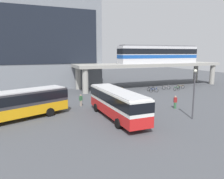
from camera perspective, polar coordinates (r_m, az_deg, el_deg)
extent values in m
plane|color=#47494F|center=(32.48, -5.44, -3.22)|extent=(120.00, 120.00, 0.00)
cube|color=slate|center=(49.95, -19.55, 11.78)|extent=(25.21, 13.61, 19.03)
cube|color=black|center=(43.18, -19.07, 13.48)|extent=(22.69, 0.10, 10.66)
cube|color=#9E9B93|center=(47.21, 10.24, 6.53)|extent=(33.07, 6.82, 0.60)
cylinder|color=#9E9B93|center=(38.71, -7.14, 2.18)|extent=(1.10, 1.10, 4.44)
cylinder|color=#9E9B93|center=(55.39, 25.15, 3.60)|extent=(1.10, 1.10, 4.44)
cylinder|color=#9E9B93|center=(43.72, -8.99, 3.00)|extent=(1.10, 1.10, 4.44)
cylinder|color=#9E9B93|center=(59.01, 21.41, 4.17)|extent=(1.10, 1.10, 4.44)
cube|color=silver|center=(48.26, 12.33, 9.02)|extent=(18.59, 2.90, 3.60)
cube|color=#194CA5|center=(48.26, 12.31, 8.59)|extent=(18.65, 2.96, 0.70)
cube|color=black|center=(48.26, 12.36, 9.87)|extent=(18.65, 2.96, 1.10)
cube|color=slate|center=(48.28, 12.41, 11.30)|extent=(17.85, 2.61, 0.24)
cube|color=red|center=(24.02, 1.25, -5.25)|extent=(2.57, 11.02, 1.10)
cube|color=white|center=(23.71, 1.26, -2.21)|extent=(2.57, 11.02, 1.50)
cube|color=black|center=(23.70, 1.26, -2.04)|extent=(2.61, 11.06, 0.96)
cube|color=silver|center=(23.56, 1.27, -0.29)|extent=(2.44, 10.46, 0.12)
cylinder|color=black|center=(26.88, -4.30, -4.85)|extent=(0.29, 1.00, 1.00)
cylinder|color=black|center=(27.76, 0.61, -4.36)|extent=(0.29, 1.00, 1.00)
cylinder|color=black|center=(21.00, 1.59, -9.05)|extent=(0.29, 1.00, 1.00)
cylinder|color=black|center=(22.11, 7.55, -8.16)|extent=(0.29, 1.00, 1.00)
cube|color=orange|center=(25.59, -23.66, -5.14)|extent=(11.15, 6.37, 1.10)
cube|color=#333338|center=(25.31, -23.86, -2.29)|extent=(11.15, 6.37, 1.50)
cube|color=black|center=(25.29, -23.87, -2.13)|extent=(11.20, 6.42, 0.96)
cube|color=silver|center=(25.16, -23.99, -0.49)|extent=(10.59, 6.05, 0.12)
cylinder|color=black|center=(25.83, -16.16, -5.83)|extent=(1.03, 0.63, 1.00)
cylinder|color=black|center=(27.99, -18.59, -4.76)|extent=(1.03, 0.63, 1.00)
torus|color=black|center=(42.38, 10.89, 0.17)|extent=(0.74, 0.12, 0.74)
torus|color=black|center=(41.74, 9.76, 0.06)|extent=(0.74, 0.12, 0.74)
cylinder|color=black|center=(42.01, 10.34, 0.49)|extent=(1.05, 0.14, 0.05)
cylinder|color=black|center=(41.69, 9.77, 0.46)|extent=(0.04, 0.04, 0.55)
cylinder|color=black|center=(42.33, 10.90, 0.64)|extent=(0.04, 0.04, 0.65)
torus|color=black|center=(46.34, 18.37, 0.65)|extent=(0.73, 0.27, 0.74)
torus|color=black|center=(45.92, 17.18, 0.64)|extent=(0.73, 0.27, 0.74)
cylinder|color=#996626|center=(46.08, 17.79, 0.99)|extent=(1.02, 0.35, 0.05)
cylinder|color=#996626|center=(45.87, 17.19, 1.01)|extent=(0.04, 0.04, 0.55)
cylinder|color=#996626|center=(46.28, 18.40, 1.08)|extent=(0.04, 0.04, 0.65)
torus|color=black|center=(40.77, 11.76, -0.24)|extent=(0.73, 0.24, 0.74)
torus|color=black|center=(40.42, 10.37, -0.28)|extent=(0.73, 0.24, 0.74)
cylinder|color=#1E3FA5|center=(40.55, 11.08, 0.13)|extent=(1.03, 0.30, 0.05)
cylinder|color=#1E3FA5|center=(40.37, 10.38, 0.14)|extent=(0.04, 0.04, 0.55)
cylinder|color=#1E3FA5|center=(40.71, 11.78, 0.25)|extent=(0.04, 0.04, 0.65)
torus|color=black|center=(44.57, 14.84, 0.48)|extent=(0.74, 0.19, 0.74)
torus|color=black|center=(44.09, 13.63, 0.44)|extent=(0.74, 0.19, 0.74)
cylinder|color=silver|center=(44.29, 14.25, 0.82)|extent=(1.04, 0.23, 0.05)
cylinder|color=silver|center=(44.05, 13.65, 0.82)|extent=(0.04, 0.04, 0.55)
cylinder|color=silver|center=(44.52, 14.86, 0.93)|extent=(0.04, 0.04, 0.65)
torus|color=black|center=(44.04, 17.31, 0.26)|extent=(0.74, 0.18, 0.74)
torus|color=black|center=(43.25, 16.40, 0.14)|extent=(0.74, 0.18, 0.74)
cylinder|color=#1E7F33|center=(43.60, 16.88, 0.56)|extent=(1.04, 0.22, 0.05)
cylinder|color=#1E7F33|center=(43.21, 16.42, 0.53)|extent=(0.04, 0.04, 0.55)
cylinder|color=#1E7F33|center=(43.99, 17.33, 0.71)|extent=(0.04, 0.04, 0.65)
torus|color=black|center=(39.73, 2.76, -0.30)|extent=(0.72, 0.29, 0.74)
torus|color=black|center=(39.61, 1.25, -0.32)|extent=(0.72, 0.29, 0.74)
cylinder|color=orange|center=(39.62, 2.01, 0.09)|extent=(1.01, 0.37, 0.05)
cylinder|color=orange|center=(39.56, 1.25, 0.11)|extent=(0.04, 0.04, 0.55)
cylinder|color=orange|center=(39.67, 2.76, 0.20)|extent=(0.04, 0.04, 0.65)
cylinder|color=gray|center=(29.91, -8.28, -3.64)|extent=(0.32, 0.32, 0.78)
cube|color=#33663F|center=(29.76, -8.31, -2.33)|extent=(0.47, 0.38, 0.62)
sphere|color=tan|center=(29.68, -8.33, -1.55)|extent=(0.21, 0.21, 0.21)
cylinder|color=#33663F|center=(29.53, 16.46, -4.08)|extent=(0.32, 0.32, 0.82)
cube|color=maroon|center=(29.37, 16.53, -2.69)|extent=(0.47, 0.39, 0.65)
sphere|color=tan|center=(29.28, 16.57, -1.85)|extent=(0.22, 0.22, 0.22)
cylinder|color=#3F3F44|center=(25.05, 20.95, -1.64)|extent=(0.16, 0.16, 5.20)
sphere|color=silver|center=(24.69, 21.34, 4.63)|extent=(0.36, 0.36, 0.36)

